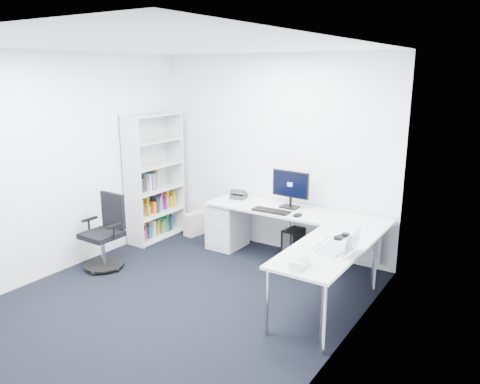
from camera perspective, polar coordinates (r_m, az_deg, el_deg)
The scene contains 21 objects.
ground at distance 5.31m, azimuth -7.76°, elevation -13.25°, with size 4.20×4.20×0.00m, color black.
ceiling at distance 4.71m, azimuth -8.93°, elevation 17.25°, with size 4.20×4.20×0.00m, color white.
wall_back at distance 6.52m, azimuth 3.93°, elevation 4.68°, with size 3.60×0.02×2.70m, color white.
wall_left at distance 6.15m, azimuth -21.07°, elevation 3.13°, with size 0.02×4.20×2.70m, color white.
wall_right at distance 3.92m, azimuth 11.96°, elevation -2.28°, with size 0.02×4.20×2.70m, color white.
l_desk at distance 5.94m, azimuth 5.11°, elevation -6.33°, with size 2.42×1.36×0.71m, color silver, non-canonical shape.
drawer_pedestal at distance 6.72m, azimuth -1.52°, elevation -4.00°, with size 0.43×0.53×0.65m, color silver.
bookshelf at distance 7.04m, azimuth -10.41°, elevation 1.77°, with size 0.36×0.94×1.87m, color silver, non-canonical shape.
task_chair at distance 6.20m, azimuth -16.53°, elevation -4.78°, with size 0.53×0.53×0.95m, color black, non-canonical shape.
black_pc_tower at distance 6.45m, azimuth 6.70°, elevation -6.11°, with size 0.18×0.41×0.40m, color black.
beige_pc_tower at distance 7.29m, azimuth -5.44°, elevation -3.82°, with size 0.16×0.37×0.35m, color beige.
power_strip at distance 6.39m, azimuth 11.22°, elevation -8.21°, with size 0.39×0.07×0.04m, color white.
monitor at distance 6.16m, azimuth 6.12°, elevation 0.36°, with size 0.53×0.17×0.51m, color black, non-canonical shape.
black_keyboard at distance 6.03m, azimuth 3.79°, elevation -2.31°, with size 0.49×0.17×0.02m, color black.
mouse at distance 5.86m, azimuth 7.04°, elevation -2.84°, with size 0.06×0.10×0.03m, color black.
desk_phone at distance 6.63m, azimuth -0.14°, elevation -0.20°, with size 0.20×0.20×0.14m, color #2C2C2F, non-canonical shape.
laptop at distance 4.81m, azimuth 11.25°, elevation -5.60°, with size 0.34×0.33×0.24m, color silver, non-canonical shape.
white_keyboard at distance 5.03m, azimuth 9.17°, elevation -5.98°, with size 0.12×0.42×0.01m, color white.
headphones at distance 5.21m, azimuth 12.31°, elevation -5.20°, with size 0.13×0.21×0.06m, color black, non-canonical shape.
orange_fruit at distance 4.53m, azimuth 7.32°, elevation -7.79°, with size 0.08×0.08×0.08m, color #CF4A12.
tissue_box at distance 4.40m, azimuth 7.23°, elevation -8.55°, with size 0.12×0.22×0.08m, color white.
Camera 1 is at (3.12, -3.52, 2.46)m, focal length 35.00 mm.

